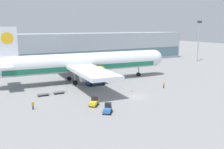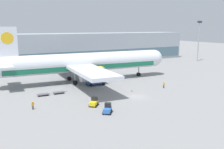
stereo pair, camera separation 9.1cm
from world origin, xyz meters
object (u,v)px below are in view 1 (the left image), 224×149
Objects in this scene: baggage_tug_foreground at (94,102)px; scissor_lift_loader at (95,78)px; baggage_dolly_second at (59,92)px; ground_crew_far at (33,105)px; baggage_tug_mid at (108,109)px; traffic_cone_near at (132,90)px; light_mast at (199,38)px; airplane_main at (82,63)px; baggage_dolly_lead at (43,94)px; ground_crew_near at (164,84)px.

scissor_lift_loader is at bearing 14.65° from baggage_tug_foreground.
ground_crew_far reaches higher than baggage_dolly_second.
baggage_tug_mid is 15.75m from ground_crew_far.
baggage_dolly_second is at bearing 157.03° from traffic_cone_near.
baggage_tug_foreground is at bearing -112.26° from scissor_lift_loader.
light_mast is 89.41m from baggage_tug_mid.
airplane_main reaches higher than traffic_cone_near.
baggage_dolly_lead is at bearing -160.85° from scissor_lift_loader.
ground_crew_near is (23.85, 10.24, 0.16)m from baggage_tug_mid.
light_mast is 3.65× the size of scissor_lift_loader.
scissor_lift_loader is 8.22× the size of traffic_cone_near.
ground_crew_far reaches higher than traffic_cone_near.
light_mast is at bearing 17.24° from airplane_main.
baggage_tug_mid is 0.75× the size of baggage_dolly_second.
ground_crew_near is at bearing -16.18° from baggage_dolly_second.
baggage_dolly_second is 19.18m from traffic_cone_near.
light_mast is at bearing -21.14° from baggage_tug_foreground.
baggage_tug_foreground is 0.99× the size of baggage_tug_mid.
ground_crew_far is at bearing -114.12° from baggage_dolly_lead.
airplane_main is at bearing -167.84° from light_mast.
light_mast reaches higher than baggage_dolly_second.
ground_crew_far is (-8.68, -9.42, 0.64)m from baggage_dolly_second.
traffic_cone_near is at bearing 13.22° from ground_crew_far.
baggage_tug_foreground is 24.61m from ground_crew_near.
scissor_lift_loader is 25.28m from ground_crew_far.
baggage_dolly_second is (-12.59, -4.20, -1.64)m from scissor_lift_loader.
light_mast is 71.69m from scissor_lift_loader.
baggage_tug_foreground is at bearing -156.64° from traffic_cone_near.
baggage_dolly_lead and baggage_dolly_second have the same top height.
baggage_tug_mid is (-8.94, -23.42, -1.16)m from scissor_lift_loader.
traffic_cone_near is (21.73, -7.52, -0.07)m from baggage_dolly_lead.
ground_crew_far is at bearing -130.76° from baggage_dolly_second.
scissor_lift_loader is at bearing 113.47° from traffic_cone_near.
ground_crew_near reaches higher than baggage_dolly_lead.
light_mast is 88.90m from baggage_dolly_lead.
baggage_tug_foreground is 0.74× the size of baggage_dolly_second.
traffic_cone_near is at bearing -21.07° from baggage_dolly_second.
baggage_tug_mid reaches higher than baggage_dolly_second.
baggage_dolly_second is at bearing -162.49° from light_mast.
ground_crew_near is 36.18m from ground_crew_far.
traffic_cone_near is at bearing -61.44° from scissor_lift_loader.
ground_crew_far is (-36.18, -0.44, -0.01)m from ground_crew_near.
ground_crew_far is 2.65× the size of traffic_cone_near.
scissor_lift_loader is (-67.81, -21.16, -9.68)m from light_mast.
light_mast is 7.19× the size of baggage_tug_foreground.
baggage_dolly_second is 5.62× the size of traffic_cone_near.
baggage_dolly_lead is at bearing -163.31° from light_mast.
traffic_cone_near is (26.34, 1.93, -0.71)m from ground_crew_far.
airplane_main is 87.63× the size of traffic_cone_near.
scissor_lift_loader is at bearing 41.66° from ground_crew_far.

